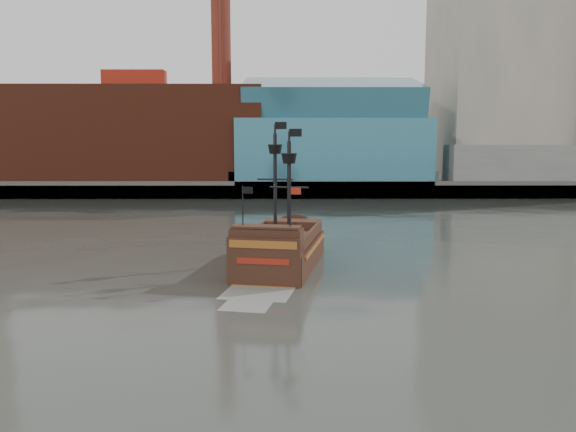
{
  "coord_description": "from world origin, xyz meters",
  "views": [
    {
      "loc": [
        2.43,
        -21.59,
        8.42
      ],
      "look_at": [
        2.65,
        11.97,
        4.0
      ],
      "focal_mm": 35.0,
      "sensor_mm": 36.0,
      "label": 1
    }
  ],
  "objects": [
    {
      "name": "ground",
      "position": [
        0.0,
        0.0,
        0.0
      ],
      "size": [
        400.0,
        400.0,
        0.0
      ],
      "primitive_type": "plane",
      "color": "#2A2D27",
      "rests_on": "ground"
    },
    {
      "name": "promenade_far",
      "position": [
        0.0,
        92.0,
        1.0
      ],
      "size": [
        220.0,
        60.0,
        2.0
      ],
      "primitive_type": "cube",
      "color": "slate",
      "rests_on": "ground"
    },
    {
      "name": "seawall",
      "position": [
        0.0,
        62.5,
        1.3
      ],
      "size": [
        220.0,
        1.0,
        2.6
      ],
      "primitive_type": "cube",
      "color": "#4C4C49",
      "rests_on": "ground"
    },
    {
      "name": "skyline",
      "position": [
        5.21,
        84.56,
        24.55
      ],
      "size": [
        149.0,
        45.0,
        62.0
      ],
      "color": "#766147",
      "rests_on": "promenade_far"
    },
    {
      "name": "pirate_ship",
      "position": [
        2.2,
        15.76,
        0.95
      ],
      "size": [
        6.75,
        14.6,
        10.53
      ],
      "rotation": [
        0.0,
        0.0,
        -0.19
      ],
      "color": "black",
      "rests_on": "ground"
    }
  ]
}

